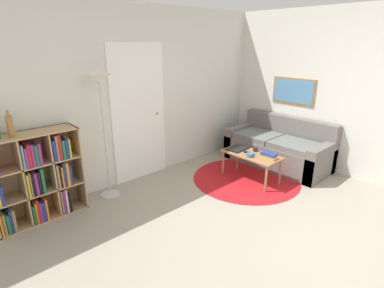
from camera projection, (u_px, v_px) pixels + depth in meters
The scene contains 14 objects.
ground_plane at pixel (293, 256), 3.06m from camera, with size 14.00×14.00×0.00m, color gray.
wall_back at pixel (139, 96), 4.51m from camera, with size 7.80×0.11×2.60m.
wall_right at pixel (303, 89), 5.12m from camera, with size 0.08×5.67×2.60m.
rug at pixel (246, 178), 4.78m from camera, with size 1.68×1.68×0.01m.
bookshelf at pixel (35, 178), 3.55m from camera, with size 1.02×0.34×1.09m.
floor_lamp at pixel (100, 94), 3.80m from camera, with size 0.32×0.32×1.69m.
couch at pixel (279, 149), 5.29m from camera, with size 0.82×1.75×0.82m.
coffee_table at pixel (251, 157), 4.63m from camera, with size 0.45×0.90×0.43m.
laptop at pixel (238, 148), 4.82m from camera, with size 0.37×0.26×0.02m.
bowl at pixel (250, 155), 4.49m from camera, with size 0.11×0.11×0.05m.
book_stack_on_table at pixel (269, 155), 4.44m from camera, with size 0.14×0.24×0.08m.
cup at pixel (255, 149), 4.71m from camera, with size 0.07×0.07×0.07m.
remote at pixel (249, 153), 4.62m from camera, with size 0.04×0.18×0.02m.
bottle_right at pixel (10, 126), 3.21m from camera, with size 0.07×0.07×0.30m.
Camera 1 is at (-2.47, -1.15, 2.08)m, focal length 28.00 mm.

